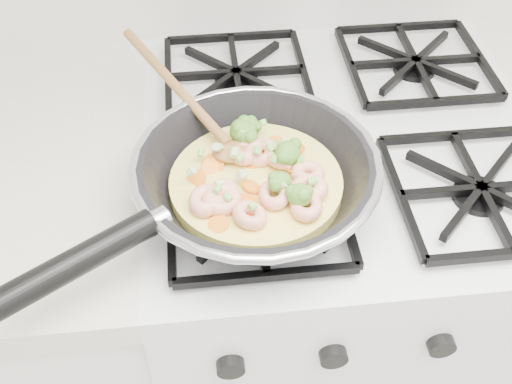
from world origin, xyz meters
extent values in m
cube|color=white|center=(0.00, 1.70, 0.45)|extent=(0.60, 0.60, 0.90)
cube|color=black|center=(0.00, 1.70, 0.91)|extent=(0.56, 0.56, 0.02)
torus|color=silver|center=(-0.15, 1.57, 0.98)|extent=(0.32, 0.32, 0.01)
cylinder|color=black|center=(-0.36, 1.43, 0.98)|extent=(0.17, 0.13, 0.03)
cylinder|color=#FEF16E|center=(-0.15, 1.57, 0.95)|extent=(0.22, 0.22, 0.02)
ellipsoid|color=#9C6A38|center=(-0.17, 1.61, 0.96)|extent=(0.06, 0.07, 0.02)
cylinder|color=#9C6A38|center=(-0.25, 1.73, 0.99)|extent=(0.14, 0.23, 0.05)
torus|color=#FBB495|center=(-0.13, 1.53, 0.96)|extent=(0.05, 0.05, 0.02)
torus|color=#FBB495|center=(-0.11, 1.59, 0.96)|extent=(0.07, 0.06, 0.03)
torus|color=#FBB495|center=(-0.19, 1.52, 0.96)|extent=(0.07, 0.07, 0.03)
torus|color=#FBB495|center=(-0.10, 1.50, 0.96)|extent=(0.05, 0.05, 0.02)
torus|color=#FBB495|center=(-0.21, 1.52, 0.96)|extent=(0.06, 0.06, 0.02)
torus|color=#FBB495|center=(-0.09, 1.53, 0.96)|extent=(0.07, 0.07, 0.03)
torus|color=#FBB495|center=(-0.19, 1.53, 0.96)|extent=(0.06, 0.06, 0.02)
torus|color=#FBB495|center=(-0.14, 1.60, 0.96)|extent=(0.06, 0.06, 0.03)
torus|color=#FBB495|center=(-0.08, 1.56, 0.96)|extent=(0.05, 0.05, 0.02)
torus|color=#FBB495|center=(-0.16, 1.50, 0.96)|extent=(0.06, 0.06, 0.02)
torus|color=#FBB495|center=(-0.16, 1.60, 0.96)|extent=(0.07, 0.07, 0.03)
ellipsoid|color=#5C9731|center=(-0.16, 1.63, 0.97)|extent=(0.04, 0.04, 0.03)
ellipsoid|color=#5C9731|center=(-0.11, 1.59, 0.98)|extent=(0.04, 0.04, 0.03)
ellipsoid|color=#5C9731|center=(-0.10, 1.51, 0.97)|extent=(0.04, 0.04, 0.03)
ellipsoid|color=#5C9731|center=(-0.12, 1.54, 0.97)|extent=(0.03, 0.03, 0.03)
ellipsoid|color=#5C9731|center=(-0.15, 1.64, 0.97)|extent=(0.04, 0.04, 0.03)
ellipsoid|color=#5C9731|center=(-0.16, 1.64, 0.98)|extent=(0.04, 0.04, 0.03)
cylinder|color=orange|center=(-0.16, 1.50, 0.96)|extent=(0.03, 0.03, 0.01)
cylinder|color=orange|center=(-0.20, 1.49, 0.96)|extent=(0.03, 0.03, 0.01)
cylinder|color=orange|center=(-0.10, 1.54, 0.96)|extent=(0.04, 0.04, 0.01)
cylinder|color=orange|center=(-0.17, 1.53, 0.96)|extent=(0.04, 0.04, 0.01)
cylinder|color=orange|center=(-0.10, 1.58, 0.96)|extent=(0.04, 0.04, 0.01)
cylinder|color=orange|center=(-0.20, 1.60, 0.96)|extent=(0.04, 0.04, 0.01)
cylinder|color=orange|center=(-0.13, 1.61, 0.96)|extent=(0.03, 0.03, 0.01)
cylinder|color=orange|center=(-0.15, 1.60, 0.96)|extent=(0.03, 0.03, 0.01)
cylinder|color=orange|center=(-0.09, 1.61, 0.96)|extent=(0.04, 0.04, 0.00)
cylinder|color=orange|center=(-0.20, 1.59, 0.96)|extent=(0.03, 0.03, 0.01)
cylinder|color=orange|center=(-0.22, 1.57, 0.96)|extent=(0.03, 0.03, 0.01)
cylinder|color=orange|center=(-0.16, 1.63, 0.96)|extent=(0.04, 0.04, 0.01)
cylinder|color=orange|center=(-0.15, 1.55, 0.96)|extent=(0.04, 0.04, 0.01)
cylinder|color=orange|center=(-0.12, 1.63, 0.96)|extent=(0.03, 0.03, 0.01)
cylinder|color=beige|center=(-0.17, 1.59, 0.98)|extent=(0.01, 0.01, 0.01)
cylinder|color=#77C54F|center=(-0.16, 1.62, 0.98)|extent=(0.01, 0.01, 0.01)
cylinder|color=beige|center=(-0.12, 1.53, 0.98)|extent=(0.01, 0.01, 0.01)
cylinder|color=beige|center=(-0.20, 1.60, 0.98)|extent=(0.01, 0.01, 0.01)
cylinder|color=#77C54F|center=(-0.20, 1.53, 0.98)|extent=(0.01, 0.01, 0.01)
cylinder|color=#77C54F|center=(-0.12, 1.58, 0.98)|extent=(0.01, 0.01, 0.01)
cylinder|color=beige|center=(-0.23, 1.56, 0.98)|extent=(0.01, 0.01, 0.01)
cylinder|color=#77C54F|center=(-0.14, 1.59, 0.98)|extent=(0.01, 0.01, 0.01)
cylinder|color=#77C54F|center=(-0.19, 1.52, 0.97)|extent=(0.01, 0.01, 0.01)
cylinder|color=#77C54F|center=(-0.16, 1.50, 0.98)|extent=(0.01, 0.01, 0.01)
cylinder|color=#77C54F|center=(-0.12, 1.61, 0.97)|extent=(0.01, 0.01, 0.01)
cylinder|color=#77C54F|center=(-0.13, 1.60, 0.98)|extent=(0.01, 0.01, 0.01)
cylinder|color=#77C54F|center=(-0.13, 1.65, 0.98)|extent=(0.01, 0.01, 0.01)
cylinder|color=#77C54F|center=(-0.19, 1.61, 0.97)|extent=(0.01, 0.01, 0.01)
cylinder|color=#77C54F|center=(-0.13, 1.61, 0.97)|extent=(0.01, 0.01, 0.01)
cylinder|color=#77C54F|center=(-0.08, 1.53, 0.98)|extent=(0.01, 0.01, 0.01)
cylinder|color=beige|center=(-0.17, 1.56, 0.97)|extent=(0.01, 0.01, 0.01)
cylinder|color=#77C54F|center=(-0.09, 1.57, 0.97)|extent=(0.01, 0.01, 0.01)
cylinder|color=#77C54F|center=(-0.17, 1.58, 0.98)|extent=(0.01, 0.01, 0.01)
cylinder|color=beige|center=(-0.20, 1.54, 0.97)|extent=(0.01, 0.01, 0.01)
cylinder|color=#77C54F|center=(-0.11, 1.61, 0.97)|extent=(0.01, 0.01, 0.01)
cylinder|color=#77C54F|center=(-0.22, 1.60, 0.97)|extent=(0.01, 0.01, 0.01)
cylinder|color=#77C54F|center=(-0.16, 1.63, 0.97)|extent=(0.01, 0.01, 0.01)
camera|label=1|loc=(-0.21, 1.01, 1.50)|focal=43.49mm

